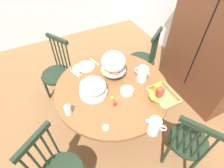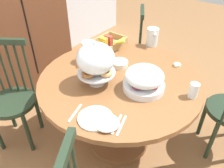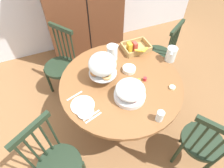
# 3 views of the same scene
# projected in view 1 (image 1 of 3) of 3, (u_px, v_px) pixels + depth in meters

# --- Properties ---
(ground_plane) EXTENTS (10.00, 10.00, 0.00)m
(ground_plane) POSITION_uv_depth(u_px,v_px,m) (107.00, 119.00, 2.57)
(ground_plane) COLOR brown
(wooden_armoire) EXTENTS (1.18, 0.60, 1.96)m
(wooden_armoire) POSITION_uv_depth(u_px,v_px,m) (218.00, 37.00, 2.24)
(wooden_armoire) COLOR brown
(wooden_armoire) RESTS_ON ground_plane
(dining_table) EXTENTS (1.26, 1.26, 0.74)m
(dining_table) POSITION_uv_depth(u_px,v_px,m) (112.00, 98.00, 2.14)
(dining_table) COLOR brown
(dining_table) RESTS_ON ground_plane
(windsor_chair_near_window) EXTENTS (0.46, 0.46, 0.97)m
(windsor_chair_near_window) POSITION_uv_depth(u_px,v_px,m) (188.00, 143.00, 1.85)
(windsor_chair_near_window) COLOR #1E2D1E
(windsor_chair_near_window) RESTS_ON ground_plane
(windsor_chair_by_cabinet) EXTENTS (0.46, 0.46, 0.97)m
(windsor_chair_by_cabinet) POSITION_uv_depth(u_px,v_px,m) (143.00, 61.00, 2.75)
(windsor_chair_by_cabinet) COLOR #1E2D1E
(windsor_chair_by_cabinet) RESTS_ON ground_plane
(windsor_chair_facing_door) EXTENTS (0.46, 0.46, 0.97)m
(windsor_chair_facing_door) POSITION_uv_depth(u_px,v_px,m) (58.00, 74.00, 2.56)
(windsor_chair_facing_door) COLOR #1E2D1E
(windsor_chair_facing_door) RESTS_ON ground_plane
(pastry_stand_with_dome) EXTENTS (0.28, 0.28, 0.34)m
(pastry_stand_with_dome) POSITION_uv_depth(u_px,v_px,m) (114.00, 62.00, 1.98)
(pastry_stand_with_dome) COLOR silver
(pastry_stand_with_dome) RESTS_ON dining_table
(fruit_platter_covered) EXTENTS (0.30, 0.30, 0.18)m
(fruit_platter_covered) POSITION_uv_depth(u_px,v_px,m) (93.00, 88.00, 1.87)
(fruit_platter_covered) COLOR silver
(fruit_platter_covered) RESTS_ON dining_table
(orange_juice_pitcher) EXTENTS (0.15, 0.15, 0.17)m
(orange_juice_pitcher) POSITION_uv_depth(u_px,v_px,m) (154.00, 127.00, 1.57)
(orange_juice_pitcher) COLOR silver
(orange_juice_pitcher) RESTS_ON dining_table
(milk_pitcher) EXTENTS (0.20, 0.12, 0.18)m
(milk_pitcher) POSITION_uv_depth(u_px,v_px,m) (142.00, 75.00, 2.01)
(milk_pitcher) COLOR silver
(milk_pitcher) RESTS_ON dining_table
(cereal_basket) EXTENTS (0.32, 0.30, 0.12)m
(cereal_basket) POSITION_uv_depth(u_px,v_px,m) (161.00, 95.00, 1.86)
(cereal_basket) COLOR tan
(cereal_basket) RESTS_ON dining_table
(china_plate_large) EXTENTS (0.22, 0.22, 0.01)m
(china_plate_large) POSITION_uv_depth(u_px,v_px,m) (86.00, 66.00, 2.22)
(china_plate_large) COLOR white
(china_plate_large) RESTS_ON dining_table
(china_plate_small) EXTENTS (0.15, 0.15, 0.01)m
(china_plate_small) POSITION_uv_depth(u_px,v_px,m) (79.00, 68.00, 2.19)
(china_plate_small) COLOR white
(china_plate_small) RESTS_ON china_plate_large
(cereal_bowl) EXTENTS (0.14, 0.14, 0.04)m
(cereal_bowl) POSITION_uv_depth(u_px,v_px,m) (127.00, 91.00, 1.92)
(cereal_bowl) COLOR white
(cereal_bowl) RESTS_ON dining_table
(drinking_glass) EXTENTS (0.06, 0.06, 0.11)m
(drinking_glass) POSITION_uv_depth(u_px,v_px,m) (68.00, 110.00, 1.72)
(drinking_glass) COLOR silver
(drinking_glass) RESTS_ON dining_table
(butter_dish) EXTENTS (0.06, 0.06, 0.02)m
(butter_dish) POSITION_uv_depth(u_px,v_px,m) (106.00, 128.00, 1.64)
(butter_dish) COLOR beige
(butter_dish) RESTS_ON dining_table
(jam_jar_strawberry) EXTENTS (0.04, 0.04, 0.04)m
(jam_jar_strawberry) POSITION_uv_depth(u_px,v_px,m) (115.00, 104.00, 1.81)
(jam_jar_strawberry) COLOR #B7282D
(jam_jar_strawberry) RESTS_ON dining_table
(jam_jar_apricot) EXTENTS (0.04, 0.04, 0.04)m
(jam_jar_apricot) POSITION_uv_depth(u_px,v_px,m) (112.00, 99.00, 1.86)
(jam_jar_apricot) COLOR orange
(jam_jar_apricot) RESTS_ON dining_table
(table_knife) EXTENTS (0.17, 0.06, 0.01)m
(table_knife) POSITION_uv_depth(u_px,v_px,m) (76.00, 72.00, 2.16)
(table_knife) COLOR silver
(table_knife) RESTS_ON dining_table
(dinner_fork) EXTENTS (0.17, 0.06, 0.01)m
(dinner_fork) POSITION_uv_depth(u_px,v_px,m) (74.00, 73.00, 2.14)
(dinner_fork) COLOR silver
(dinner_fork) RESTS_ON dining_table
(soup_spoon) EXTENTS (0.17, 0.06, 0.01)m
(soup_spoon) POSITION_uv_depth(u_px,v_px,m) (94.00, 62.00, 2.29)
(soup_spoon) COLOR silver
(soup_spoon) RESTS_ON dining_table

